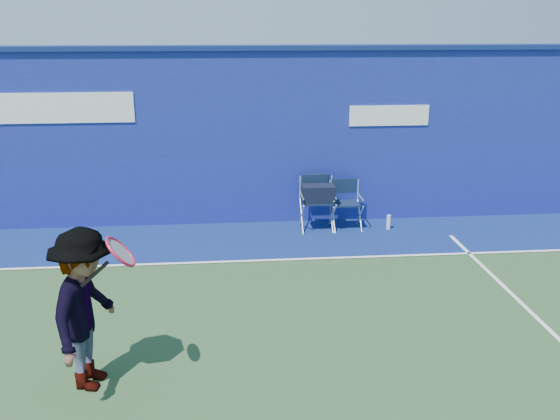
{
  "coord_description": "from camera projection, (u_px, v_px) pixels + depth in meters",
  "views": [
    {
      "loc": [
        0.8,
        -5.09,
        3.48
      ],
      "look_at": [
        1.48,
        2.6,
        1.0
      ],
      "focal_mm": 38.0,
      "sensor_mm": 36.0,
      "label": 1
    }
  ],
  "objects": [
    {
      "name": "ground",
      "position": [
        154.0,
        391.0,
        5.83
      ],
      "size": [
        80.0,
        80.0,
        0.0
      ],
      "primitive_type": "plane",
      "color": "#2C4B28",
      "rests_on": "ground"
    },
    {
      "name": "stadium_wall",
      "position": [
        182.0,
        137.0,
        10.28
      ],
      "size": [
        24.0,
        0.5,
        3.08
      ],
      "color": "navy",
      "rests_on": "ground"
    },
    {
      "name": "out_of_bounds_strip",
      "position": [
        182.0,
        242.0,
        9.71
      ],
      "size": [
        24.0,
        1.8,
        0.01
      ],
      "primitive_type": "cube",
      "color": "navy",
      "rests_on": "ground"
    },
    {
      "name": "court_lines",
      "position": [
        160.0,
        357.0,
        6.39
      ],
      "size": [
        24.0,
        12.0,
        0.01
      ],
      "color": "white",
      "rests_on": "out_of_bounds_strip"
    },
    {
      "name": "directors_chair_left",
      "position": [
        318.0,
        207.0,
        10.22
      ],
      "size": [
        0.55,
        0.51,
        0.93
      ],
      "color": "silver",
      "rests_on": "ground"
    },
    {
      "name": "directors_chair_right",
      "position": [
        345.0,
        214.0,
        10.31
      ],
      "size": [
        0.5,
        0.45,
        0.84
      ],
      "color": "silver",
      "rests_on": "ground"
    },
    {
      "name": "water_bottle",
      "position": [
        389.0,
        222.0,
        10.29
      ],
      "size": [
        0.07,
        0.07,
        0.26
      ],
      "primitive_type": "cylinder",
      "color": "white",
      "rests_on": "ground"
    },
    {
      "name": "tennis_player",
      "position": [
        86.0,
        309.0,
        5.7
      ],
      "size": [
        0.95,
        1.16,
        1.64
      ],
      "color": "#EA4738",
      "rests_on": "ground"
    }
  ]
}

